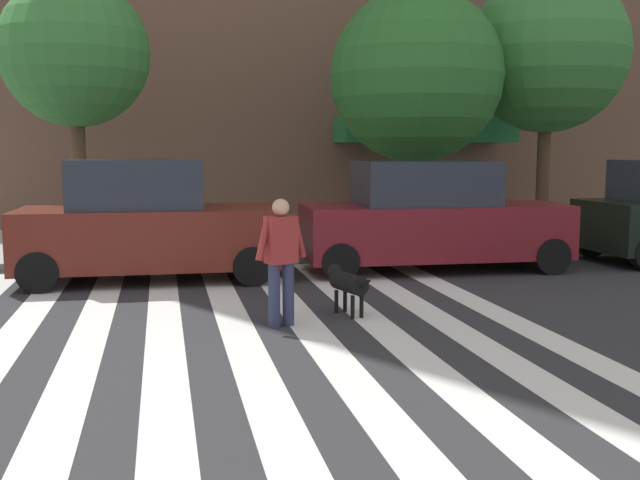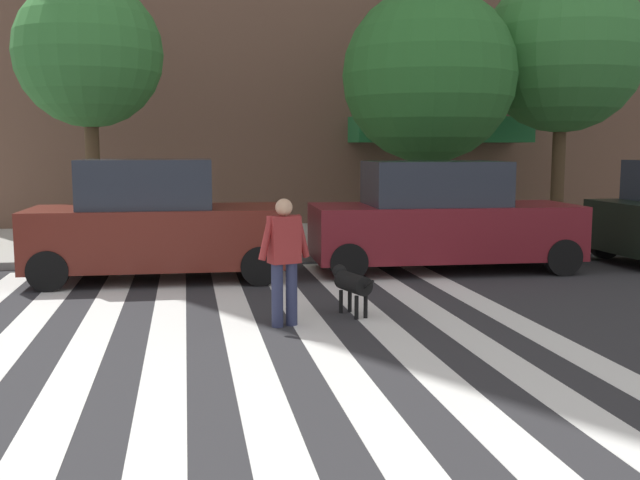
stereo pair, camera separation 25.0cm
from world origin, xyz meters
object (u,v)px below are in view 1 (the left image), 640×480
at_px(dog_on_leash, 347,283).
at_px(street_tree_middle, 416,76).
at_px(parked_car_third_in_line, 431,219).
at_px(street_tree_nearest, 75,54).
at_px(parked_car_behind_first, 146,224).
at_px(pedestrian_dog_walker, 281,255).
at_px(street_tree_further, 547,53).

bearing_deg(dog_on_leash, street_tree_middle, 63.38).
relative_size(parked_car_third_in_line, street_tree_nearest, 0.87).
bearing_deg(dog_on_leash, parked_car_third_in_line, 53.24).
bearing_deg(street_tree_nearest, parked_car_behind_first, -68.09).
bearing_deg(pedestrian_dog_walker, dog_on_leash, 25.57).
bearing_deg(parked_car_behind_first, street_tree_nearest, 111.91).
distance_m(parked_car_third_in_line, street_tree_further, 6.48).
xyz_separation_m(street_tree_middle, dog_on_leash, (-3.20, -6.38, -3.41)).
height_order(street_tree_further, dog_on_leash, street_tree_further).
bearing_deg(parked_car_behind_first, street_tree_middle, 27.80).
bearing_deg(dog_on_leash, pedestrian_dog_walker, -154.43).
bearing_deg(street_tree_further, street_tree_nearest, 179.79).
height_order(street_tree_nearest, dog_on_leash, street_tree_nearest).
relative_size(street_tree_further, pedestrian_dog_walker, 3.81).
distance_m(pedestrian_dog_walker, dog_on_leash, 1.19).
height_order(parked_car_behind_first, street_tree_middle, street_tree_middle).
height_order(parked_car_behind_first, dog_on_leash, parked_car_behind_first).
distance_m(street_tree_nearest, pedestrian_dog_walker, 8.57).
relative_size(parked_car_behind_first, street_tree_middle, 0.78).
bearing_deg(pedestrian_dog_walker, street_tree_nearest, 113.46).
xyz_separation_m(street_tree_further, dog_on_leash, (-6.59, -6.76, -4.05)).
bearing_deg(street_tree_nearest, street_tree_middle, -3.25).
relative_size(parked_car_third_in_line, dog_on_leash, 4.88).
xyz_separation_m(street_tree_nearest, pedestrian_dog_walker, (3.15, -7.27, -3.28)).
xyz_separation_m(street_tree_nearest, street_tree_middle, (7.33, -0.42, -0.35)).
relative_size(parked_car_behind_first, street_tree_further, 0.70).
height_order(parked_car_behind_first, pedestrian_dog_walker, parked_car_behind_first).
bearing_deg(pedestrian_dog_walker, street_tree_further, 43.68).
relative_size(street_tree_nearest, street_tree_middle, 1.00).
relative_size(street_tree_nearest, pedestrian_dog_walker, 3.43).
relative_size(street_tree_middle, street_tree_further, 0.90).
bearing_deg(parked_car_behind_first, pedestrian_dog_walker, -65.12).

